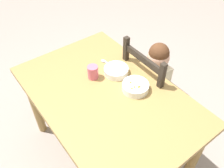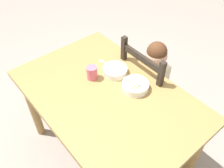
{
  "view_description": "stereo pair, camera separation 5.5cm",
  "coord_description": "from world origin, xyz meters",
  "px_view_note": "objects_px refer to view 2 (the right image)",
  "views": [
    {
      "loc": [
        0.92,
        -0.65,
        1.94
      ],
      "look_at": [
        -0.01,
        0.05,
        0.81
      ],
      "focal_mm": 38.5,
      "sensor_mm": 36.0,
      "label": 1
    },
    {
      "loc": [
        0.88,
        -0.69,
        1.94
      ],
      "look_at": [
        -0.01,
        0.05,
        0.81
      ],
      "focal_mm": 38.5,
      "sensor_mm": 36.0,
      "label": 2
    }
  ],
  "objects_px": {
    "child_figure": "(151,77)",
    "bowl_of_peas": "(115,70)",
    "bowl_of_carrots": "(135,86)",
    "spoon": "(104,62)",
    "dining_table": "(107,104)",
    "drinking_cup": "(92,73)",
    "dining_chair": "(149,91)"
  },
  "relations": [
    {
      "from": "spoon",
      "to": "drinking_cup",
      "type": "xyz_separation_m",
      "value": [
        0.08,
        -0.17,
        0.04
      ]
    },
    {
      "from": "dining_chair",
      "to": "bowl_of_carrots",
      "type": "distance_m",
      "value": 0.46
    },
    {
      "from": "dining_chair",
      "to": "spoon",
      "type": "bearing_deg",
      "value": -131.96
    },
    {
      "from": "child_figure",
      "to": "bowl_of_peas",
      "type": "height_order",
      "value": "child_figure"
    },
    {
      "from": "dining_chair",
      "to": "spoon",
      "type": "relative_size",
      "value": 7.04
    },
    {
      "from": "dining_table",
      "to": "bowl_of_peas",
      "type": "distance_m",
      "value": 0.26
    },
    {
      "from": "drinking_cup",
      "to": "bowl_of_peas",
      "type": "bearing_deg",
      "value": 67.62
    },
    {
      "from": "dining_chair",
      "to": "drinking_cup",
      "type": "height_order",
      "value": "dining_chair"
    },
    {
      "from": "dining_table",
      "to": "spoon",
      "type": "relative_size",
      "value": 9.57
    },
    {
      "from": "dining_table",
      "to": "bowl_of_carrots",
      "type": "distance_m",
      "value": 0.24
    },
    {
      "from": "drinking_cup",
      "to": "dining_table",
      "type": "bearing_deg",
      "value": -5.94
    },
    {
      "from": "bowl_of_carrots",
      "to": "spoon",
      "type": "xyz_separation_m",
      "value": [
        -0.36,
        0.01,
        -0.02
      ]
    },
    {
      "from": "bowl_of_carrots",
      "to": "drinking_cup",
      "type": "distance_m",
      "value": 0.32
    },
    {
      "from": "child_figure",
      "to": "dining_table",
      "type": "bearing_deg",
      "value": -87.97
    },
    {
      "from": "dining_table",
      "to": "child_figure",
      "type": "distance_m",
      "value": 0.47
    },
    {
      "from": "drinking_cup",
      "to": "spoon",
      "type": "bearing_deg",
      "value": 115.79
    },
    {
      "from": "bowl_of_carrots",
      "to": "dining_chair",
      "type": "bearing_deg",
      "value": 109.95
    },
    {
      "from": "bowl_of_peas",
      "to": "spoon",
      "type": "bearing_deg",
      "value": 175.5
    },
    {
      "from": "bowl_of_carrots",
      "to": "spoon",
      "type": "relative_size",
      "value": 1.34
    },
    {
      "from": "spoon",
      "to": "bowl_of_peas",
      "type": "bearing_deg",
      "value": -4.5
    },
    {
      "from": "dining_table",
      "to": "drinking_cup",
      "type": "relative_size",
      "value": 13.31
    },
    {
      "from": "dining_table",
      "to": "child_figure",
      "type": "xyz_separation_m",
      "value": [
        -0.02,
        0.47,
        -0.03
      ]
    },
    {
      "from": "dining_table",
      "to": "bowl_of_carrots",
      "type": "xyz_separation_m",
      "value": [
        0.09,
        0.18,
        0.14
      ]
    },
    {
      "from": "child_figure",
      "to": "bowl_of_peas",
      "type": "distance_m",
      "value": 0.35
    },
    {
      "from": "dining_chair",
      "to": "bowl_of_peas",
      "type": "relative_size",
      "value": 5.38
    },
    {
      "from": "bowl_of_carrots",
      "to": "spoon",
      "type": "height_order",
      "value": "bowl_of_carrots"
    },
    {
      "from": "bowl_of_carrots",
      "to": "bowl_of_peas",
      "type": "bearing_deg",
      "value": 179.98
    },
    {
      "from": "dining_table",
      "to": "spoon",
      "type": "bearing_deg",
      "value": 144.89
    },
    {
      "from": "dining_table",
      "to": "bowl_of_peas",
      "type": "bearing_deg",
      "value": 124.48
    },
    {
      "from": "bowl_of_peas",
      "to": "spoon",
      "type": "xyz_separation_m",
      "value": [
        -0.15,
        0.01,
        -0.02
      ]
    },
    {
      "from": "child_figure",
      "to": "bowl_of_carrots",
      "type": "relative_size",
      "value": 5.13
    },
    {
      "from": "child_figure",
      "to": "drinking_cup",
      "type": "distance_m",
      "value": 0.52
    }
  ]
}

